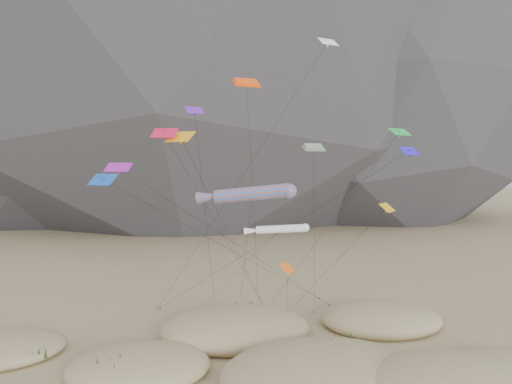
% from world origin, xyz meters
% --- Properties ---
extents(dunes, '(50.24, 34.77, 4.09)m').
position_xyz_m(dunes, '(-1.32, 2.94, 0.72)').
color(dunes, '#CCB789').
rests_on(dunes, ground).
extents(dune_grass, '(44.09, 28.47, 1.52)m').
position_xyz_m(dune_grass, '(-0.10, 3.57, 0.85)').
color(dune_grass, black).
rests_on(dune_grass, ground).
extents(kite_stakes, '(19.35, 5.18, 0.30)m').
position_xyz_m(kite_stakes, '(1.73, 22.27, 0.15)').
color(kite_stakes, '#3F2D1E').
rests_on(kite_stakes, ground).
extents(rainbow_tube_kite, '(8.64, 17.05, 14.62)m').
position_xyz_m(rainbow_tube_kite, '(-1.21, 12.02, 13.60)').
color(rainbow_tube_kite, '#D54E16').
rests_on(rainbow_tube_kite, ground).
extents(white_tube_kite, '(8.41, 13.47, 10.88)m').
position_xyz_m(white_tube_kite, '(1.64, 12.48, 10.27)').
color(white_tube_kite, white).
rests_on(white_tube_kite, ground).
extents(orange_parafoil, '(4.29, 8.38, 24.82)m').
position_xyz_m(orange_parafoil, '(-0.26, 17.65, 24.06)').
color(orange_parafoil, '#F14B0C').
rests_on(orange_parafoil, ground).
extents(multi_parafoil, '(4.03, 8.67, 18.27)m').
position_xyz_m(multi_parafoil, '(5.85, 14.90, 17.64)').
color(multi_parafoil, '#EA4A18').
rests_on(multi_parafoil, ground).
extents(delta_kites, '(30.97, 21.05, 28.83)m').
position_xyz_m(delta_kites, '(-0.62, 12.50, 17.00)').
color(delta_kites, '#EA5C16').
rests_on(delta_kites, ground).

